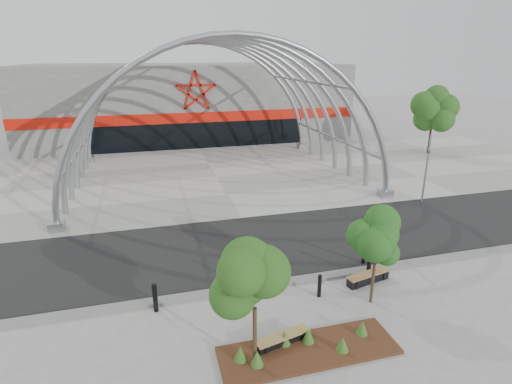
{
  "coord_description": "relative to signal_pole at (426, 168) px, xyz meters",
  "views": [
    {
      "loc": [
        -4.89,
        -13.78,
        8.94
      ],
      "look_at": [
        0.0,
        4.0,
        2.6
      ],
      "focal_mm": 28.0,
      "sensor_mm": 36.0,
      "label": 1
    }
  ],
  "objects": [
    {
      "name": "vault_canopy",
      "position": [
        -11.81,
        8.87,
        -2.22
      ],
      "size": [
        20.8,
        15.8,
        20.36
      ],
      "color": "gray",
      "rests_on": "ground"
    },
    {
      "name": "arena_building",
      "position": [
        -11.81,
        26.82,
        1.75
      ],
      "size": [
        34.0,
        15.24,
        8.0
      ],
      "color": "slate",
      "rests_on": "ground"
    },
    {
      "name": "street_tree_0",
      "position": [
        -14.14,
        -10.96,
        0.62
      ],
      "size": [
        1.74,
        1.74,
        3.98
      ],
      "color": "#312112",
      "rests_on": "ground"
    },
    {
      "name": "bollard_3",
      "position": [
        -8.15,
        -7.32,
        -1.69
      ],
      "size": [
        0.18,
        0.18,
        1.11
      ],
      "primitive_type": "cylinder",
      "color": "black",
      "rests_on": "ground"
    },
    {
      "name": "bench_1",
      "position": [
        -8.39,
        -7.7,
        -2.04
      ],
      "size": [
        2.06,
        0.86,
        0.42
      ],
      "color": "black",
      "rests_on": "ground"
    },
    {
      "name": "signal_pole",
      "position": [
        0.0,
        0.0,
        0.0
      ],
      "size": [
        0.29,
        0.6,
        4.29
      ],
      "color": "gray",
      "rests_on": "ground"
    },
    {
      "name": "kerb",
      "position": [
        -11.81,
        -6.88,
        -2.18
      ],
      "size": [
        60.0,
        0.5,
        0.12
      ],
      "primitive_type": "cube",
      "color": "slate",
      "rests_on": "ground"
    },
    {
      "name": "road",
      "position": [
        -11.81,
        -3.13,
        -2.23
      ],
      "size": [
        140.0,
        7.0,
        0.02
      ],
      "primitive_type": "cube",
      "color": "black",
      "rests_on": "ground"
    },
    {
      "name": "planting_bed",
      "position": [
        -12.42,
        -10.85,
        -2.1
      ],
      "size": [
        5.74,
        1.78,
        0.61
      ],
      "color": "#3D1D11",
      "rests_on": "ground"
    },
    {
      "name": "street_tree_1",
      "position": [
        -9.0,
        -8.97,
        0.2
      ],
      "size": [
        1.43,
        1.43,
        3.39
      ],
      "color": "#342718",
      "rests_on": "ground"
    },
    {
      "name": "bollard_0",
      "position": [
        -16.94,
        -7.38,
        -1.68
      ],
      "size": [
        0.18,
        0.18,
        1.12
      ],
      "primitive_type": "cylinder",
      "color": "black",
      "rests_on": "ground"
    },
    {
      "name": "bollard_1",
      "position": [
        -13.59,
        -6.28,
        -1.79
      ],
      "size": [
        0.14,
        0.14,
        0.9
      ],
      "primitive_type": "cylinder",
      "color": "black",
      "rests_on": "ground"
    },
    {
      "name": "bench_0",
      "position": [
        -13.05,
        -10.37,
        -2.05
      ],
      "size": [
        1.93,
        0.82,
        0.4
      ],
      "color": "black",
      "rests_on": "ground"
    },
    {
      "name": "bollard_4",
      "position": [
        -7.75,
        -6.22,
        -1.7
      ],
      "size": [
        0.17,
        0.17,
        1.09
      ],
      "primitive_type": "cylinder",
      "color": "black",
      "rests_on": "ground"
    },
    {
      "name": "forecourt",
      "position": [
        -11.81,
        8.87,
        -2.22
      ],
      "size": [
        60.0,
        17.0,
        0.04
      ],
      "primitive_type": "cube",
      "color": "gray",
      "rests_on": "ground"
    },
    {
      "name": "bg_tree_1",
      "position": [
        9.19,
        11.37,
        2.01
      ],
      "size": [
        2.7,
        2.7,
        5.91
      ],
      "color": "black",
      "rests_on": "ground"
    },
    {
      "name": "bollard_2",
      "position": [
        -10.76,
        -8.11,
        -1.77
      ],
      "size": [
        0.15,
        0.15,
        0.94
      ],
      "primitive_type": "cylinder",
      "color": "black",
      "rests_on": "ground"
    },
    {
      "name": "ground",
      "position": [
        -11.81,
        -6.63,
        -2.24
      ],
      "size": [
        140.0,
        140.0,
        0.0
      ],
      "primitive_type": "plane",
      "color": "gray",
      "rests_on": "ground"
    }
  ]
}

